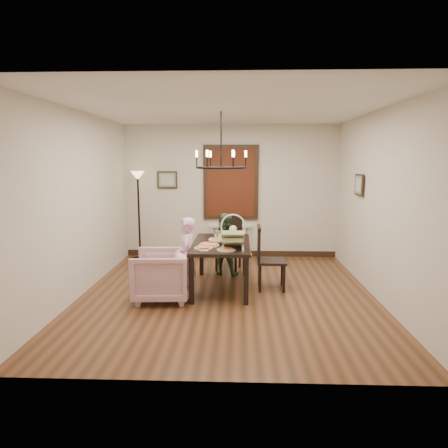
# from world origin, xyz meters

# --- Properties ---
(room_shell) EXTENTS (4.51, 5.00, 2.81)m
(room_shell) POSITION_xyz_m (0.00, 0.37, 1.40)
(room_shell) COLOR brown
(room_shell) RESTS_ON ground
(dining_table) EXTENTS (0.91, 1.61, 0.75)m
(dining_table) POSITION_xyz_m (-0.11, 0.29, 0.67)
(dining_table) COLOR black
(dining_table) RESTS_ON room_shell
(chair_far) EXTENTS (0.53, 0.53, 1.02)m
(chair_far) POSITION_xyz_m (-0.02, 1.42, 0.51)
(chair_far) COLOR black
(chair_far) RESTS_ON room_shell
(chair_right) EXTENTS (0.47, 0.47, 1.04)m
(chair_right) POSITION_xyz_m (0.70, 0.28, 0.52)
(chair_right) COLOR black
(chair_right) RESTS_ON room_shell
(armchair) EXTENTS (0.87, 0.85, 0.75)m
(armchair) POSITION_xyz_m (-0.98, -0.28, 0.37)
(armchair) COLOR #D6A4B4
(armchair) RESTS_ON room_shell
(elderly_woman) EXTENTS (0.27, 0.38, 1.01)m
(elderly_woman) POSITION_xyz_m (-0.62, -0.14, 0.51)
(elderly_woman) COLOR #ECA7CE
(elderly_woman) RESTS_ON room_shell
(seated_man) EXTENTS (0.53, 0.46, 0.94)m
(seated_man) POSITION_xyz_m (-0.09, 1.09, 0.47)
(seated_man) COLOR #345836
(seated_man) RESTS_ON room_shell
(baby_bouncer) EXTENTS (0.40, 0.55, 0.36)m
(baby_bouncer) POSITION_xyz_m (0.09, -0.12, 0.93)
(baby_bouncer) COLOR #C2CD8D
(baby_bouncer) RESTS_ON dining_table
(salad_bowl) EXTENTS (0.35, 0.35, 0.08)m
(salad_bowl) POSITION_xyz_m (-0.16, 0.22, 0.80)
(salad_bowl) COLOR white
(salad_bowl) RESTS_ON dining_table
(pizza_platter) EXTENTS (0.32, 0.32, 0.04)m
(pizza_platter) POSITION_xyz_m (-0.28, 0.03, 0.77)
(pizza_platter) COLOR tan
(pizza_platter) RESTS_ON dining_table
(drinking_glass) EXTENTS (0.07, 0.07, 0.13)m
(drinking_glass) POSITION_xyz_m (-0.04, 0.35, 0.82)
(drinking_glass) COLOR silver
(drinking_glass) RESTS_ON dining_table
(window_blinds) EXTENTS (1.00, 0.03, 1.40)m
(window_blinds) POSITION_xyz_m (0.00, 2.46, 1.60)
(window_blinds) COLOR #592111
(window_blinds) RESTS_ON room_shell
(radiator) EXTENTS (0.92, 0.12, 0.62)m
(radiator) POSITION_xyz_m (0.00, 2.48, 0.35)
(radiator) COLOR silver
(radiator) RESTS_ON room_shell
(picture_back) EXTENTS (0.42, 0.03, 0.36)m
(picture_back) POSITION_xyz_m (-1.35, 2.47, 1.65)
(picture_back) COLOR black
(picture_back) RESTS_ON room_shell
(picture_right) EXTENTS (0.03, 0.42, 0.36)m
(picture_right) POSITION_xyz_m (2.21, 0.90, 1.65)
(picture_right) COLOR black
(picture_right) RESTS_ON room_shell
(floor_lamp) EXTENTS (0.30, 0.30, 1.80)m
(floor_lamp) POSITION_xyz_m (-1.90, 2.15, 0.90)
(floor_lamp) COLOR black
(floor_lamp) RESTS_ON room_shell
(chandelier) EXTENTS (0.80, 0.80, 0.04)m
(chandelier) POSITION_xyz_m (-0.11, 0.29, 1.95)
(chandelier) COLOR black
(chandelier) RESTS_ON room_shell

